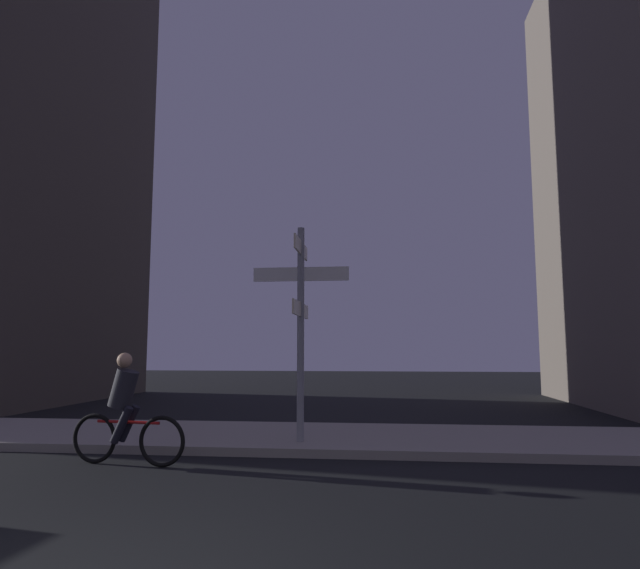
{
  "coord_description": "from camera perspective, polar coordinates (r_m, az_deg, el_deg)",
  "views": [
    {
      "loc": [
        1.86,
        -3.57,
        1.66
      ],
      "look_at": [
        0.81,
        5.48,
        2.72
      ],
      "focal_mm": 31.33,
      "sensor_mm": 36.0,
      "label": 1
    }
  ],
  "objects": [
    {
      "name": "cyclist",
      "position": [
        8.8,
        -19.25,
        -12.23
      ],
      "size": [
        1.81,
        0.38,
        1.61
      ],
      "color": "black",
      "rests_on": "ground_plane"
    },
    {
      "name": "signpost",
      "position": [
        9.52,
        -1.98,
        -2.74
      ],
      "size": [
        1.65,
        1.65,
        3.61
      ],
      "color": "gray",
      "rests_on": "sidewalk_kerb"
    },
    {
      "name": "sidewalk_kerb",
      "position": [
        10.55,
        -3.76,
        -15.3
      ],
      "size": [
        40.0,
        3.15,
        0.14
      ],
      "primitive_type": "cube",
      "color": "gray",
      "rests_on": "ground_plane"
    }
  ]
}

